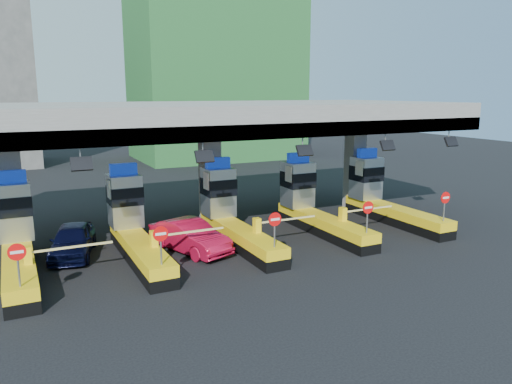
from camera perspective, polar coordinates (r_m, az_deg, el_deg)
name	(u,v)px	position (r m, az deg, el deg)	size (l,w,h in m)	color
ground	(232,241)	(25.98, -2.76, -5.64)	(120.00, 120.00, 0.00)	black
toll_canopy	(210,119)	(27.54, -5.30, 8.28)	(28.00, 12.09, 7.00)	slate
toll_lane_far_left	(16,239)	(23.89, -25.71, -4.83)	(4.43, 8.00, 4.16)	black
toll_lane_left	(133,225)	(24.38, -13.90, -3.70)	(4.43, 8.00, 4.16)	black
toll_lane_center	(230,214)	(25.86, -3.03, -2.52)	(4.43, 8.00, 4.16)	black
toll_lane_right	(311,204)	(28.15, 6.35, -1.42)	(4.43, 8.00, 4.16)	black
toll_lane_far_right	(381,196)	(31.09, 14.14, -0.48)	(4.43, 8.00, 4.16)	black
bg_building_scaffold	(215,34)	(59.35, -4.76, 17.54)	(18.00, 12.00, 28.00)	#1E5926
van	(73,240)	(25.01, -20.23, -5.21)	(1.80, 4.47, 1.52)	black
red_car	(190,236)	(24.30, -7.57, -5.05)	(1.63, 4.67, 1.54)	#B80E2F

